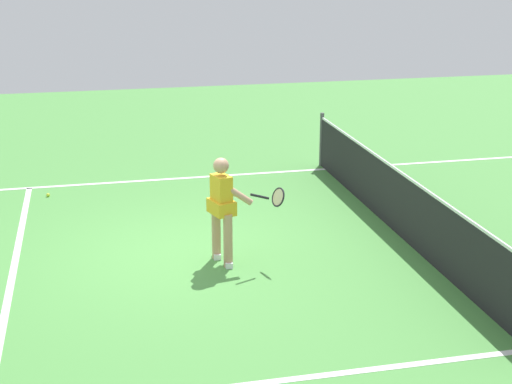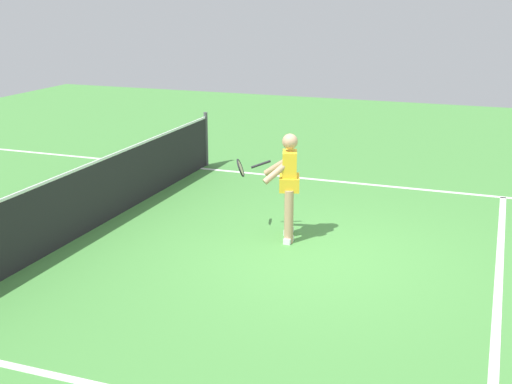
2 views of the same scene
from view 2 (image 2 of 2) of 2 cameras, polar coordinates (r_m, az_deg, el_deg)
name	(u,v)px [view 2 (image 2 of 2)]	position (r m, az deg, el deg)	size (l,w,h in m)	color
ground_plane	(315,255)	(9.24, 5.01, -5.37)	(27.67, 27.67, 0.00)	#4C9342
service_line_marking	(499,280)	(8.97, 19.87, -7.01)	(7.48, 0.10, 0.01)	white
sideline_right_marking	(368,184)	(12.70, 9.51, 0.64)	(0.10, 19.28, 0.01)	white
court_net	(96,194)	(10.44, -13.42, -0.16)	(8.16, 0.08, 1.10)	#4C4C51
tennis_player	(287,182)	(9.58, 2.66, 0.85)	(0.65, 1.08, 1.55)	tan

